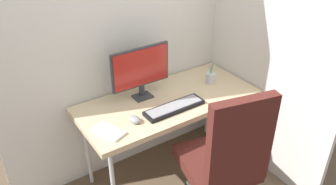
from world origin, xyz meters
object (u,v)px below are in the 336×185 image
(notebook, at_px, (109,132))
(pen_holder, at_px, (211,78))
(monitor, at_px, (141,69))
(mouse, at_px, (135,119))
(office_chair, at_px, (225,158))
(keyboard, at_px, (174,107))

(notebook, bearing_deg, pen_holder, -12.54)
(monitor, xyz_separation_m, mouse, (-0.21, -0.26, -0.22))
(office_chair, distance_m, pen_holder, 0.81)
(mouse, bearing_deg, monitor, 46.04)
(office_chair, height_order, keyboard, office_chair)
(monitor, bearing_deg, keyboard, -69.96)
(monitor, relative_size, notebook, 2.16)
(keyboard, xyz_separation_m, mouse, (-0.32, 0.02, 0.01))
(mouse, xyz_separation_m, pen_holder, (0.79, 0.15, 0.02))
(monitor, height_order, mouse, monitor)
(office_chair, height_order, notebook, office_chair)
(office_chair, relative_size, keyboard, 2.38)
(keyboard, bearing_deg, mouse, 176.39)
(mouse, relative_size, notebook, 0.44)
(office_chair, bearing_deg, keyboard, 95.82)
(office_chair, relative_size, monitor, 2.36)
(notebook, bearing_deg, mouse, -18.82)
(notebook, bearing_deg, monitor, 12.24)
(pen_holder, height_order, notebook, pen_holder)
(monitor, bearing_deg, office_chair, -78.86)
(monitor, relative_size, mouse, 4.90)
(pen_holder, bearing_deg, mouse, -169.58)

